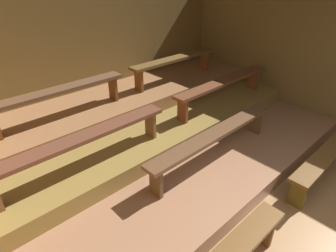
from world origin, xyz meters
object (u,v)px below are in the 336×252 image
at_px(bench_middle_left, 84,140).
at_px(bench_upper_right, 175,61).
at_px(bench_floor_right, 324,160).
at_px(bench_lower_center, 215,137).
at_px(bench_middle_right, 223,84).
at_px(bench_upper_left, 60,93).

distance_m(bench_middle_left, bench_upper_right, 2.69).
distance_m(bench_floor_right, bench_middle_left, 3.15).
height_order(bench_lower_center, bench_middle_right, bench_middle_right).
bearing_deg(bench_middle_right, bench_middle_left, 180.00).
bearing_deg(bench_middle_left, bench_upper_left, 78.73).
relative_size(bench_floor_right, bench_lower_center, 0.70).
relative_size(bench_floor_right, bench_upper_right, 0.84).
height_order(bench_lower_center, bench_middle_left, bench_middle_left).
distance_m(bench_upper_left, bench_upper_right, 2.28).
xyz_separation_m(bench_lower_center, bench_upper_right, (0.98, 1.78, 0.46)).
distance_m(bench_floor_right, bench_upper_right, 3.01).
bearing_deg(bench_middle_right, bench_floor_right, -96.99).
bearing_deg(bench_middle_left, bench_upper_right, 22.10).
bearing_deg(bench_middle_left, bench_lower_center, -27.35).
bearing_deg(bench_lower_center, bench_middle_right, 33.35).
bearing_deg(bench_floor_right, bench_upper_left, 127.48).
distance_m(bench_lower_center, bench_upper_left, 2.26).
height_order(bench_floor_right, bench_upper_left, bench_upper_left).
height_order(bench_upper_left, bench_upper_right, same).
bearing_deg(bench_upper_left, bench_upper_right, 0.00).
height_order(bench_floor_right, bench_upper_right, bench_upper_right).
bearing_deg(bench_floor_right, bench_middle_left, 141.86).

